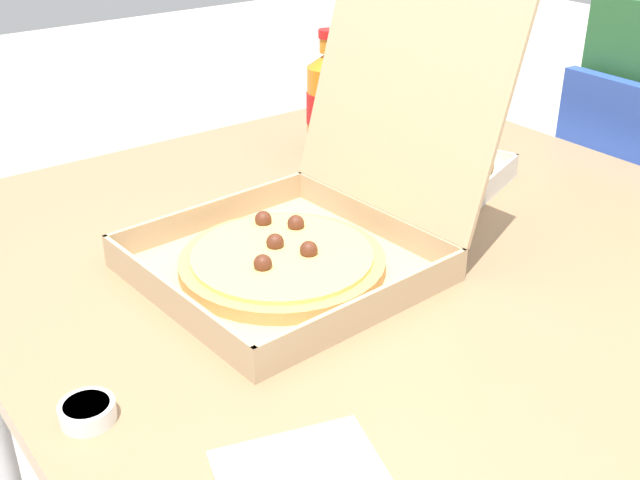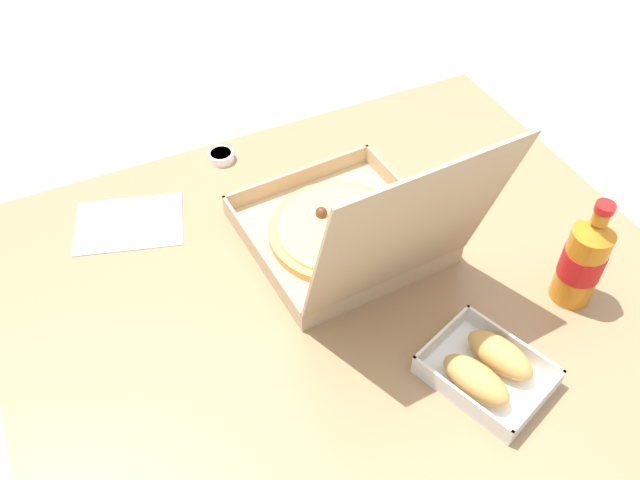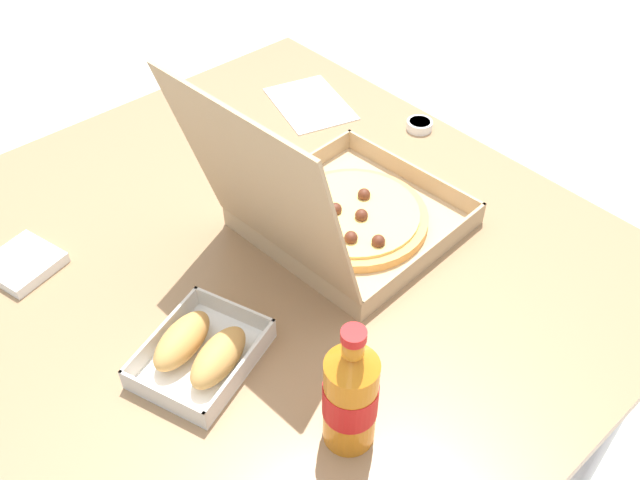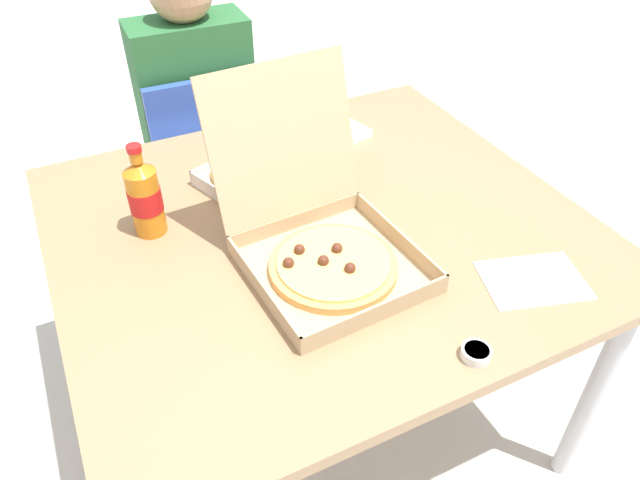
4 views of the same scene
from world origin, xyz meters
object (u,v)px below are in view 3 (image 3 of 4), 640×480
bread_side_box (201,351)px  cola_bottle (350,395)px  paper_menu (310,104)px  napkin_pile (23,264)px  pizza_box_open (338,213)px  dipping_sauce_cup (420,125)px

bread_side_box → cola_bottle: bearing=-161.5°
paper_menu → cola_bottle: bearing=159.1°
napkin_pile → pizza_box_open: bearing=-123.1°
pizza_box_open → paper_menu: 0.45m
pizza_box_open → cola_bottle: size_ratio=2.04×
bread_side_box → cola_bottle: (-0.24, -0.08, 0.07)m
bread_side_box → napkin_pile: bread_side_box is taller
pizza_box_open → bread_side_box: (-0.07, 0.35, -0.03)m
cola_bottle → pizza_box_open: bearing=-40.9°
pizza_box_open → cola_bottle: bearing=139.1°
paper_menu → napkin_pile: size_ratio=1.91×
napkin_pile → bread_side_box: bearing=-162.7°
cola_bottle → paper_menu: size_ratio=1.07×
cola_bottle → napkin_pile: cola_bottle is taller
pizza_box_open → bread_side_box: pizza_box_open is taller
napkin_pile → dipping_sauce_cup: same height
bread_side_box → paper_menu: bearing=-54.0°
pizza_box_open → cola_bottle: pizza_box_open is taller
cola_bottle → dipping_sauce_cup: cola_bottle is taller
bread_side_box → napkin_pile: size_ratio=2.09×
pizza_box_open → paper_menu: pizza_box_open is taller
pizza_box_open → dipping_sauce_cup: bearing=-70.2°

